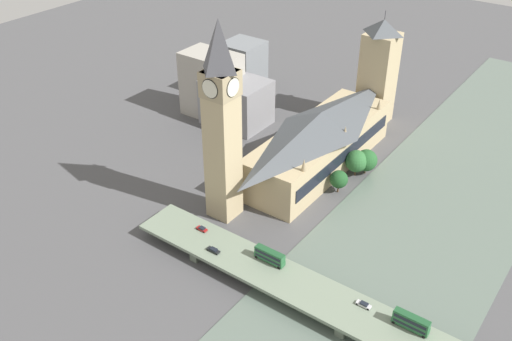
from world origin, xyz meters
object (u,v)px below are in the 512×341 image
Objects in this scene: victoria_tower at (378,72)px; road_bridge at (351,313)px; double_decker_bus_lead at (411,322)px; car_northbound_lead at (364,304)px; double_decker_bus_mid at (270,256)px; clock_tower at (222,119)px; parliament_hall at (320,140)px; car_northbound_mid at (202,229)px; car_southbound_lead at (213,250)px.

victoria_tower reaches higher than road_bridge.
double_decker_bus_lead is 2.32× the size of car_northbound_lead.
double_decker_bus_mid is at bearing 100.19° from victoria_tower.
clock_tower reaches higher than car_northbound_lead.
double_decker_bus_lead is 48.90m from double_decker_bus_mid.
clock_tower is 77.63m from car_northbound_lead.
car_northbound_lead is at bearing 114.86° from victoria_tower.
clock_tower is 77.59m from road_bridge.
parliament_hall is at bearing -50.56° from car_northbound_lead.
car_northbound_mid is at bearing 0.60° from double_decker_bus_lead.
double_decker_bus_lead is (-70.65, 120.64, -17.57)m from victoria_tower.
double_decker_bus_lead is 14.88m from car_northbound_lead.
clock_tower is at bearing -76.66° from car_northbound_mid.
car_northbound_mid is (77.74, 0.82, -2.07)m from double_decker_bus_lead.
victoria_tower is at bearing -65.14° from car_northbound_lead.
clock_tower reaches higher than parliament_hall.
road_bridge is 14.94× the size of double_decker_bus_lead.
road_bridge is at bearing 13.12° from double_decker_bus_lead.
victoria_tower is 5.06× the size of double_decker_bus_mid.
double_decker_bus_lead reaches higher than car_northbound_lead.
victoria_tower is 129.50m from car_southbound_lead.
car_northbound_lead is 52.84m from car_southbound_lead.
clock_tower is 16.31× the size of car_northbound_lead.
victoria_tower reaches higher than parliament_hall.
double_decker_bus_mid is at bearing 0.37° from double_decker_bus_lead.
car_northbound_lead is (-2.04, -3.90, 1.61)m from road_bridge.
parliament_hall is 1.51× the size of victoria_tower.
parliament_hall is at bearing -95.94° from car_northbound_mid.
clock_tower is 104.94m from victoria_tower.
parliament_hall is at bearing -53.15° from road_bridge.
parliament_hall is 17.79× the size of car_northbound_lead.
clock_tower is at bearing -11.96° from double_decker_bus_lead.
double_decker_bus_mid is (32.12, -3.59, 3.58)m from road_bridge.
clock_tower is 6.98× the size of double_decker_bus_mid.
victoria_tower is at bearing -66.61° from road_bridge.
clock_tower is at bearing -14.48° from car_northbound_lead.
parliament_hall is 90.14m from road_bridge.
double_decker_bus_mid is (48.90, 0.32, -0.10)m from double_decker_bus_lead.
car_northbound_mid is at bearing 86.66° from victoria_tower.
parliament_hall is at bearing -43.88° from double_decker_bus_lead.
parliament_hall reaches higher than car_northbound_mid.
double_decker_bus_lead is 77.77m from car_northbound_mid.
car_northbound_lead is 0.98× the size of car_southbound_lead.
parliament_hall is 71.75m from double_decker_bus_mid.
car_southbound_lead is at bearing 92.68° from parliament_hall.
road_bridge is at bearing 126.85° from parliament_hall.
double_decker_bus_mid is at bearing 107.64° from parliament_hall.
car_northbound_lead is at bearing 129.44° from parliament_hall.
victoria_tower is 123.24m from car_northbound_mid.
road_bridge is at bearing 62.41° from car_northbound_lead.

